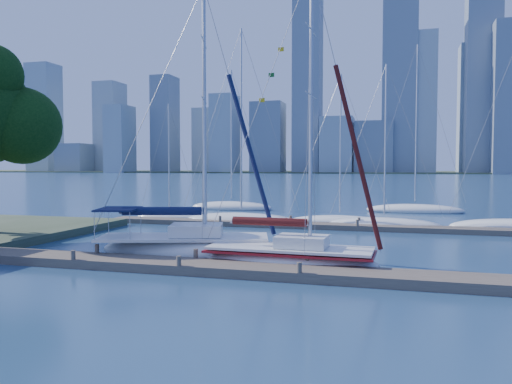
# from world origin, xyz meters

# --- Properties ---
(ground) EXTENTS (700.00, 700.00, 0.00)m
(ground) POSITION_xyz_m (0.00, 0.00, 0.00)
(ground) COLOR navy
(ground) RESTS_ON ground
(near_dock) EXTENTS (26.00, 2.00, 0.40)m
(near_dock) POSITION_xyz_m (0.00, 0.00, 0.20)
(near_dock) COLOR #4A3F36
(near_dock) RESTS_ON ground
(far_dock) EXTENTS (30.00, 1.80, 0.36)m
(far_dock) POSITION_xyz_m (2.00, 16.00, 0.18)
(far_dock) COLOR #4A3F36
(far_dock) RESTS_ON ground
(far_shore) EXTENTS (800.00, 100.00, 1.50)m
(far_shore) POSITION_xyz_m (0.00, 320.00, 0.00)
(far_shore) COLOR #38472D
(far_shore) RESTS_ON ground
(sailboat_navy) EXTENTS (9.29, 5.25, 13.71)m
(sailboat_navy) POSITION_xyz_m (-1.46, 2.93, 1.03)
(sailboat_navy) COLOR silver
(sailboat_navy) RESTS_ON ground
(sailboat_maroon) EXTENTS (7.86, 2.77, 13.45)m
(sailboat_maroon) POSITION_xyz_m (4.06, 1.88, 1.11)
(sailboat_maroon) COLOR silver
(sailboat_maroon) RESTS_ON ground
(bg_boat_0) EXTENTS (6.15, 2.91, 9.92)m
(bg_boat_0) POSITION_xyz_m (-9.69, 18.54, 0.22)
(bg_boat_0) COLOR silver
(bg_boat_0) RESTS_ON ground
(bg_boat_1) EXTENTS (9.34, 5.70, 15.33)m
(bg_boat_1) POSITION_xyz_m (-2.98, 17.23, 0.30)
(bg_boat_1) COLOR silver
(bg_boat_1) RESTS_ON ground
(bg_boat_2) EXTENTS (8.04, 3.90, 11.72)m
(bg_boat_2) POSITION_xyz_m (4.42, 18.83, 0.24)
(bg_boat_2) COLOR silver
(bg_boat_2) RESTS_ON ground
(bg_boat_3) EXTENTS (8.28, 3.51, 12.05)m
(bg_boat_3) POSITION_xyz_m (7.75, 17.45, 0.25)
(bg_boat_3) COLOR silver
(bg_boat_3) RESTS_ON ground
(bg_boat_6) EXTENTS (8.63, 2.65, 14.59)m
(bg_boat_6) POSITION_xyz_m (-7.68, 28.92, 0.30)
(bg_boat_6) COLOR silver
(bg_boat_6) RESTS_ON ground
(bg_boat_7) EXTENTS (9.16, 2.62, 16.34)m
(bg_boat_7) POSITION_xyz_m (10.32, 30.64, 0.30)
(bg_boat_7) COLOR silver
(bg_boat_7) RESTS_ON ground
(skyline) EXTENTS (503.68, 51.31, 120.33)m
(skyline) POSITION_xyz_m (20.17, 290.42, 35.91)
(skyline) COLOR gray
(skyline) RESTS_ON ground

